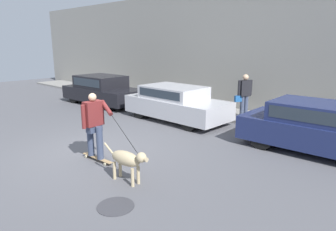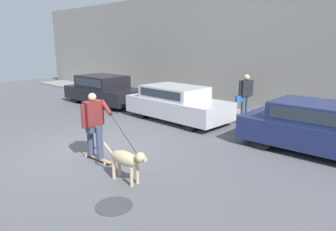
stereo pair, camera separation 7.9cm
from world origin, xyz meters
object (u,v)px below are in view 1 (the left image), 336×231
Objects in this scene: parked_car_0 at (103,90)px; parked_car_2 at (318,128)px; skateboarder at (94,123)px; pedestrian_with_bag at (244,94)px; dog at (127,159)px; parked_car_1 at (176,103)px.

parked_car_0 is 9.67m from parked_car_2.
pedestrian_with_bag reaches higher than skateboarder.
skateboarder is at bearing 167.55° from dog.
parked_car_1 is at bearing 116.87° from dog.
parked_car_2 is 3.64m from pedestrian_with_bag.
parked_car_0 is at bearing 40.91° from pedestrian_with_bag.
skateboarder reaches higher than parked_car_1.
parked_car_0 is at bearing 141.00° from skateboarder.
parked_car_1 reaches higher than dog.
pedestrian_with_bag is at bearing 44.93° from parked_car_1.
parked_car_2 reaches higher than dog.
dog is at bearing -11.13° from skateboarder.
parked_car_0 is 1.78× the size of skateboarder.
skateboarder is (-3.81, -4.39, 0.30)m from parked_car_2.
skateboarder reaches higher than parked_car_0.
parked_car_2 is at bearing 1.30° from parked_car_1.
pedestrian_with_bag is at bearing 94.08° from dog.
parked_car_1 is at bearing -1.91° from parked_car_0.
pedestrian_with_bag is at bearing 13.30° from parked_car_0.
pedestrian_with_bag is at bearing 81.78° from skateboarder.
dog is at bearing 123.22° from pedestrian_with_bag.
parked_car_0 is at bearing 178.40° from parked_car_2.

